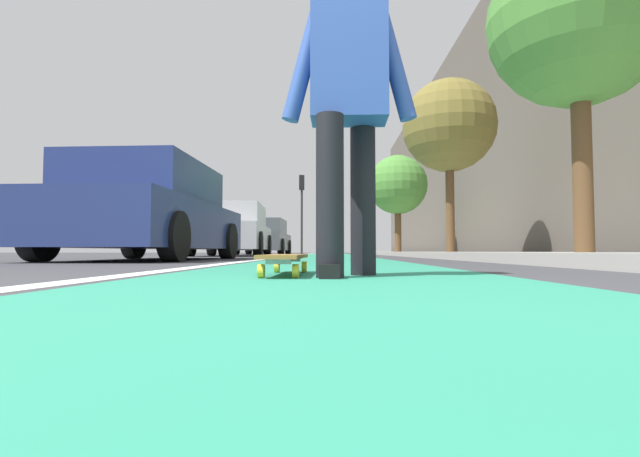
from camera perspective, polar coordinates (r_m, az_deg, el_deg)
name	(u,v)px	position (r m, az deg, el deg)	size (l,w,h in m)	color
ground_plane	(329,257)	(11.14, 1.11, -3.52)	(80.00, 80.00, 0.00)	#38383D
bike_lane_paint	(329,254)	(25.14, 1.14, -3.14)	(56.00, 1.89, 0.00)	#288466
lane_stripe_white	(305,254)	(21.17, -1.84, -3.19)	(52.00, 0.16, 0.01)	silver
sidewalk_curb	(414,253)	(19.45, 11.47, -3.00)	(52.00, 3.20, 0.12)	#9E9B93
building_facade	(456,158)	(24.46, 16.40, 8.39)	(40.00, 1.20, 9.69)	#5A5249
skateboard	(285,258)	(2.58, -4.30, -3.69)	(0.84, 0.21, 0.11)	yellow
skater_person	(348,100)	(2.55, 3.48, 15.56)	(0.46, 0.72, 1.64)	black
parked_car_near	(150,214)	(7.62, -20.26, 1.69)	(4.32, 2.11, 1.48)	navy
parked_car_mid	(233,231)	(13.81, -10.73, -0.34)	(4.56, 2.17, 1.49)	#B7B7BC
parked_car_far	(264,238)	(19.75, -6.96, -1.14)	(4.25, 2.08, 1.48)	#4C5156
traffic_light	(302,199)	(25.34, -2.26, 3.59)	(0.33, 0.28, 4.30)	#2D2D2D
street_tree_near	(578,20)	(7.03, 29.21, 21.52)	(2.17, 2.17, 4.10)	brown
street_tree_mid	(449,126)	(12.60, 15.61, 12.04)	(2.38, 2.38, 4.55)	brown
street_tree_far	(398,185)	(21.17, 9.55, 5.29)	(2.65, 2.65, 4.46)	brown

